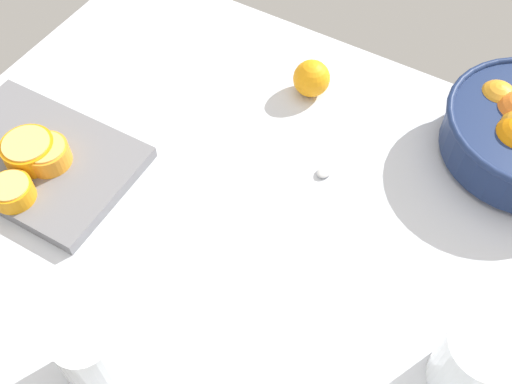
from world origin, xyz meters
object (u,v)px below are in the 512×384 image
object	(u,v)px
second_glass	(473,364)
orange_half_1	(12,191)
cutting_board	(37,159)
spoon	(338,161)
juice_glass	(90,355)
loose_orange_1	(312,78)
orange_half_0	(29,151)
orange_half_2	(47,154)

from	to	relation	value
second_glass	orange_half_1	xyz separation A→B (cm)	(-70.54, -9.39, -1.23)
cutting_board	spoon	xyz separation A→B (cm)	(43.19, 25.81, -0.69)
cutting_board	spoon	bearing A→B (deg)	30.86
juice_glass	loose_orange_1	distance (cm)	60.64
orange_half_0	spoon	distance (cm)	50.70
juice_glass	orange_half_2	xyz separation A→B (cm)	(-27.71, 22.61, -0.07)
orange_half_0	orange_half_1	world-z (taller)	orange_half_0
orange_half_1	juice_glass	bearing A→B (deg)	-27.55
loose_orange_1	spoon	distance (cm)	17.33
loose_orange_1	spoon	xyz separation A→B (cm)	(11.73, -12.42, -2.92)
juice_glass	orange_half_0	xyz separation A→B (cm)	(-30.45, 21.56, 0.13)
spoon	orange_half_0	bearing A→B (deg)	-148.19
orange_half_0	orange_half_1	size ratio (longest dim) A/B	1.28
orange_half_0	orange_half_2	xyz separation A→B (cm)	(2.74, 1.05, -0.20)
spoon	loose_orange_1	bearing A→B (deg)	133.36
juice_glass	loose_orange_1	size ratio (longest dim) A/B	1.45
spoon	juice_glass	bearing A→B (deg)	-104.55
cutting_board	spoon	distance (cm)	50.32
orange_half_2	orange_half_0	bearing A→B (deg)	-159.03
orange_half_2	loose_orange_1	size ratio (longest dim) A/B	1.11
orange_half_1	orange_half_2	size ratio (longest dim) A/B	0.90
orange_half_2	loose_orange_1	bearing A→B (deg)	53.14
orange_half_0	spoon	world-z (taller)	orange_half_0
orange_half_2	loose_orange_1	xyz separation A→B (cm)	(28.50, 38.01, -0.74)
orange_half_1	orange_half_2	distance (cm)	8.30
juice_glass	orange_half_0	bearing A→B (deg)	144.70
orange_half_1	loose_orange_1	bearing A→B (deg)	58.63
second_glass	spoon	world-z (taller)	second_glass
juice_glass	second_glass	bearing A→B (deg)	28.82
juice_glass	second_glass	xyz separation A→B (cm)	(43.09, 23.71, 0.95)
juice_glass	loose_orange_1	world-z (taller)	juice_glass
orange_half_2	spoon	distance (cm)	47.82
orange_half_0	orange_half_2	size ratio (longest dim) A/B	1.15
juice_glass	orange_half_2	bearing A→B (deg)	140.79
orange_half_1	orange_half_2	xyz separation A→B (cm)	(-0.27, 8.29, 0.21)
orange_half_2	cutting_board	bearing A→B (deg)	-175.82
second_glass	cutting_board	bearing A→B (deg)	-178.98
orange_half_0	loose_orange_1	bearing A→B (deg)	51.35
orange_half_2	spoon	world-z (taller)	orange_half_2
loose_orange_1	spoon	size ratio (longest dim) A/B	0.46
loose_orange_1	orange_half_1	bearing A→B (deg)	-121.37
orange_half_1	second_glass	bearing A→B (deg)	7.58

